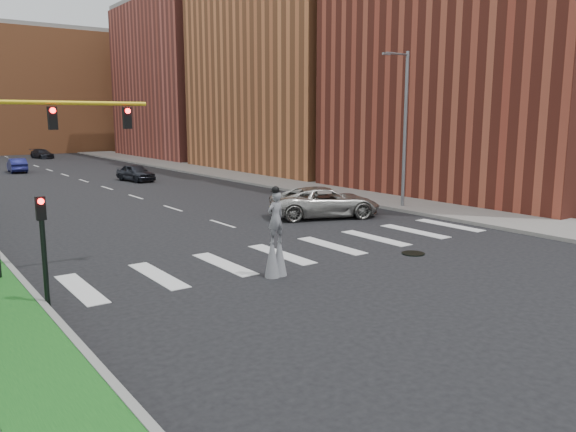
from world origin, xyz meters
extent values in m
plane|color=black|center=(0.00, 0.00, 0.00)|extent=(160.00, 160.00, 0.00)
cube|color=slate|center=(12.50, 25.00, 0.09)|extent=(5.00, 90.00, 0.18)
cylinder|color=black|center=(3.00, -2.00, 0.02)|extent=(0.90, 0.90, 0.04)
cube|color=maroon|center=(22.00, 8.00, 11.00)|extent=(16.00, 20.00, 22.00)
cube|color=#B9683A|center=(22.00, 30.00, 12.00)|extent=(16.00, 22.00, 24.00)
cube|color=#984438|center=(22.00, 54.00, 10.00)|extent=(16.00, 22.00, 20.00)
cube|color=#B9683A|center=(6.00, 78.00, 9.00)|extent=(26.00, 14.00, 18.00)
cylinder|color=slate|center=(11.00, 6.00, 4.50)|extent=(0.20, 0.20, 9.00)
cylinder|color=slate|center=(10.20, 6.00, 8.80)|extent=(1.80, 0.12, 0.12)
cube|color=slate|center=(9.30, 6.00, 8.75)|extent=(0.50, 0.18, 0.12)
cylinder|color=gold|center=(-8.40, 3.00, 5.80)|extent=(5.20, 0.14, 0.14)
cube|color=black|center=(-9.00, 3.00, 5.30)|extent=(0.28, 0.18, 0.75)
cylinder|color=#FF0C0C|center=(-9.00, 2.90, 5.55)|extent=(0.18, 0.06, 0.18)
cube|color=black|center=(-6.50, 3.00, 5.30)|extent=(0.28, 0.18, 0.75)
cylinder|color=#FF0C0C|center=(-6.50, 2.90, 5.55)|extent=(0.18, 0.06, 0.18)
cylinder|color=black|center=(-10.30, -0.50, 1.50)|extent=(0.14, 0.14, 3.00)
cube|color=black|center=(-10.30, -0.50, 2.90)|extent=(0.25, 0.16, 0.65)
cylinder|color=#FF0C0C|center=(-10.30, -0.60, 3.10)|extent=(0.16, 0.05, 0.16)
cylinder|color=black|center=(-3.02, -1.39, 0.57)|extent=(0.07, 0.07, 1.14)
cylinder|color=black|center=(-3.34, -1.42, 0.57)|extent=(0.07, 0.07, 1.14)
cone|color=slate|center=(-3.02, -1.39, 0.72)|extent=(0.52, 0.52, 1.43)
cone|color=slate|center=(-3.34, -1.42, 0.72)|extent=(0.52, 0.52, 1.43)
imported|color=slate|center=(-3.18, -1.40, 2.02)|extent=(0.68, 0.48, 1.75)
sphere|color=black|center=(-3.18, -1.40, 2.96)|extent=(0.26, 0.26, 0.26)
cylinder|color=black|center=(-3.18, -1.40, 2.91)|extent=(0.34, 0.34, 0.02)
cube|color=#FFF11A|center=(-3.20, -1.26, 2.50)|extent=(0.22, 0.05, 0.10)
imported|color=#A4A19B|center=(5.49, 6.50, 0.82)|extent=(6.48, 4.73, 1.64)
imported|color=black|center=(3.51, 29.18, 0.71)|extent=(2.37, 4.41, 1.43)
imported|color=navy|center=(-3.07, 43.46, 0.69)|extent=(1.70, 4.26, 1.38)
imported|color=black|center=(3.28, 61.97, 0.60)|extent=(2.52, 4.43, 1.21)
camera|label=1|loc=(-13.62, -16.60, 5.34)|focal=35.00mm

